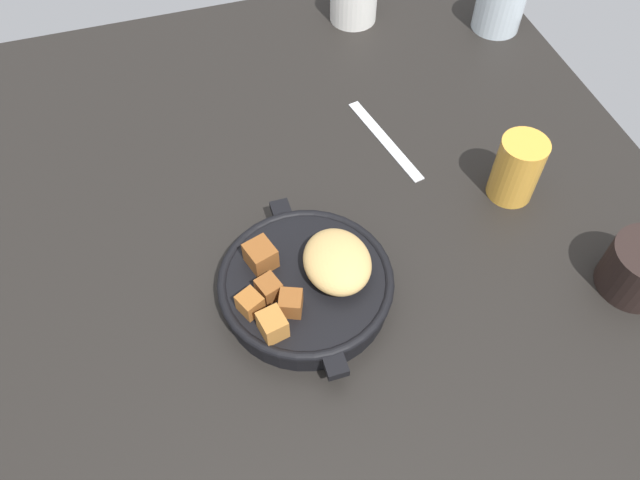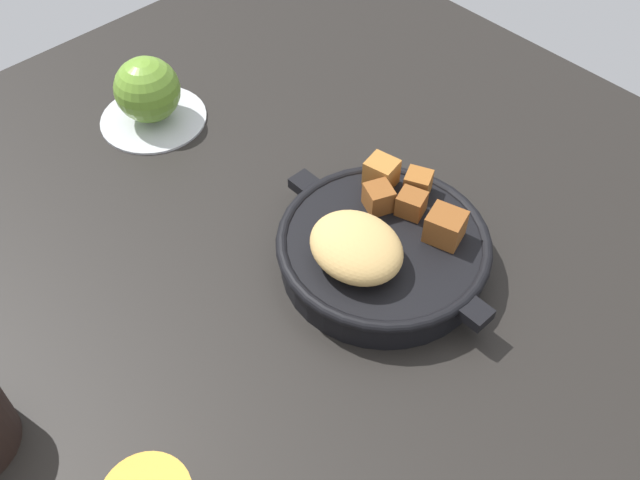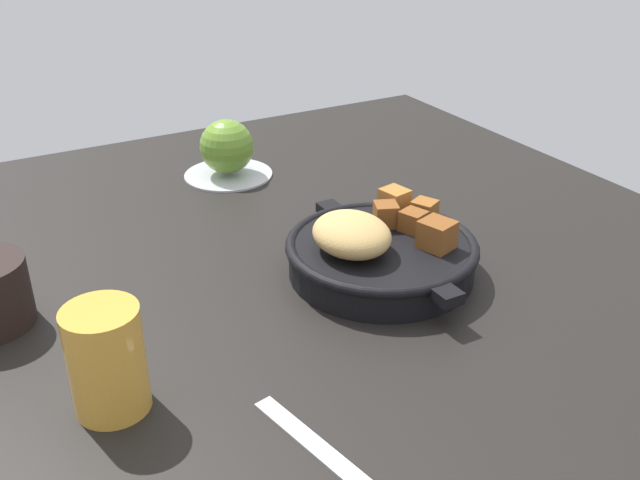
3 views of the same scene
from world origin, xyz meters
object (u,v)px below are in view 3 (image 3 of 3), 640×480
(cast_iron_skillet, at_px, (379,251))
(butter_knife, at_px, (335,461))
(red_apple, at_px, (227,146))
(juice_glass_amber, at_px, (107,360))

(cast_iron_skillet, distance_m, butter_knife, 0.29)
(cast_iron_skillet, bearing_deg, red_apple, 5.65)
(red_apple, relative_size, juice_glass_amber, 0.82)
(cast_iron_skillet, height_order, red_apple, red_apple)
(cast_iron_skillet, height_order, butter_knife, cast_iron_skillet)
(red_apple, bearing_deg, butter_knife, 165.08)
(butter_knife, height_order, juice_glass_amber, juice_glass_amber)
(butter_knife, relative_size, juice_glass_amber, 1.95)
(cast_iron_skillet, relative_size, juice_glass_amber, 2.68)
(red_apple, bearing_deg, juice_glass_amber, 146.45)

